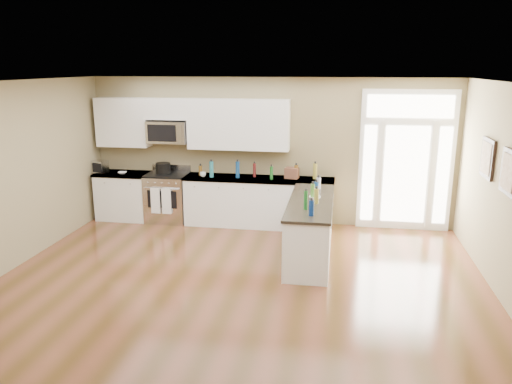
% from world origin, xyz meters
% --- Properties ---
extents(ground, '(8.00, 8.00, 0.00)m').
position_xyz_m(ground, '(0.00, 0.00, 0.00)').
color(ground, '#4D3215').
extents(room_shell, '(8.00, 8.00, 8.00)m').
position_xyz_m(room_shell, '(0.00, 0.00, 1.71)').
color(room_shell, '#8B7E58').
rests_on(room_shell, ground).
extents(back_cabinet_left, '(1.10, 0.66, 0.94)m').
position_xyz_m(back_cabinet_left, '(-2.87, 3.69, 0.44)').
color(back_cabinet_left, white).
rests_on(back_cabinet_left, ground).
extents(back_cabinet_right, '(2.85, 0.66, 0.94)m').
position_xyz_m(back_cabinet_right, '(-0.16, 3.69, 0.44)').
color(back_cabinet_right, white).
rests_on(back_cabinet_right, ground).
extents(peninsula_cabinet, '(0.69, 2.32, 0.94)m').
position_xyz_m(peninsula_cabinet, '(0.93, 2.24, 0.43)').
color(peninsula_cabinet, white).
rests_on(peninsula_cabinet, ground).
extents(upper_cabinet_left, '(1.04, 0.33, 0.95)m').
position_xyz_m(upper_cabinet_left, '(-2.88, 3.83, 1.93)').
color(upper_cabinet_left, white).
rests_on(upper_cabinet_left, room_shell).
extents(upper_cabinet_right, '(1.94, 0.33, 0.95)m').
position_xyz_m(upper_cabinet_right, '(-0.57, 3.83, 1.93)').
color(upper_cabinet_right, white).
rests_on(upper_cabinet_right, room_shell).
extents(upper_cabinet_short, '(0.82, 0.33, 0.40)m').
position_xyz_m(upper_cabinet_short, '(-1.95, 3.83, 2.20)').
color(upper_cabinet_short, white).
rests_on(upper_cabinet_short, room_shell).
extents(microwave, '(0.78, 0.41, 0.42)m').
position_xyz_m(microwave, '(-1.95, 3.80, 1.76)').
color(microwave, silver).
rests_on(microwave, room_shell).
extents(entry_door, '(1.70, 0.10, 2.60)m').
position_xyz_m(entry_door, '(2.55, 3.95, 1.30)').
color(entry_door, white).
rests_on(entry_door, ground).
extents(wall_art_near, '(0.05, 0.58, 0.58)m').
position_xyz_m(wall_art_near, '(3.47, 2.20, 1.70)').
color(wall_art_near, black).
rests_on(wall_art_near, room_shell).
extents(wall_art_far, '(0.05, 0.58, 0.58)m').
position_xyz_m(wall_art_far, '(3.47, 1.20, 1.70)').
color(wall_art_far, black).
rests_on(wall_art_far, room_shell).
extents(kitchen_range, '(0.80, 0.70, 1.08)m').
position_xyz_m(kitchen_range, '(-1.98, 3.69, 0.48)').
color(kitchen_range, silver).
rests_on(kitchen_range, ground).
extents(stockpot, '(0.35, 0.35, 0.22)m').
position_xyz_m(stockpot, '(-2.07, 3.74, 1.06)').
color(stockpot, black).
rests_on(stockpot, kitchen_range).
extents(toaster_oven, '(0.33, 0.29, 0.24)m').
position_xyz_m(toaster_oven, '(-3.35, 3.65, 1.06)').
color(toaster_oven, silver).
rests_on(toaster_oven, back_cabinet_left).
extents(cardboard_box, '(0.27, 0.22, 0.20)m').
position_xyz_m(cardboard_box, '(0.47, 3.76, 1.04)').
color(cardboard_box, brown).
rests_on(cardboard_box, back_cabinet_right).
extents(bowl_left, '(0.19, 0.19, 0.04)m').
position_xyz_m(bowl_left, '(-2.85, 3.59, 0.96)').
color(bowl_left, white).
rests_on(bowl_left, back_cabinet_left).
extents(bowl_peninsula, '(0.21, 0.21, 0.06)m').
position_xyz_m(bowl_peninsula, '(0.98, 2.29, 0.97)').
color(bowl_peninsula, white).
rests_on(bowl_peninsula, peninsula_cabinet).
extents(cup_counter, '(0.14, 0.14, 0.09)m').
position_xyz_m(cup_counter, '(-1.22, 3.60, 0.98)').
color(cup_counter, white).
rests_on(cup_counter, back_cabinet_right).
extents(counter_bottles, '(2.39, 2.46, 0.31)m').
position_xyz_m(counter_bottles, '(0.29, 3.05, 1.07)').
color(counter_bottles, '#19591E').
rests_on(counter_bottles, back_cabinet_right).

